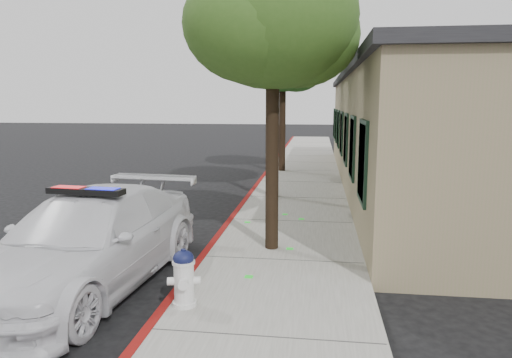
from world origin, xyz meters
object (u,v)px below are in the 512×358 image
object	(u,v)px
clapboard_building	(442,131)
street_tree_far	(284,62)
police_car	(89,241)
street_tree_mid	(273,30)
fire_hydrant	(184,277)
street_tree_near	(273,23)

from	to	relation	value
clapboard_building	street_tree_far	distance (m)	7.13
police_car	street_tree_mid	size ratio (longest dim) A/B	0.83
clapboard_building	street_tree_mid	bearing A→B (deg)	-154.45
police_car	fire_hydrant	world-z (taller)	police_car
clapboard_building	street_tree_mid	xyz separation A→B (m)	(-5.87, -2.81, 3.20)
police_car	fire_hydrant	bearing A→B (deg)	-19.23
street_tree_mid	street_tree_far	bearing A→B (deg)	90.86
street_tree_near	street_tree_far	world-z (taller)	street_tree_far
police_car	street_tree_mid	distance (m)	9.11
street_tree_near	clapboard_building	bearing A→B (deg)	57.30
street_tree_mid	street_tree_far	xyz separation A→B (m)	(-0.08, 5.65, -0.49)
clapboard_building	street_tree_near	size ratio (longest dim) A/B	3.47
fire_hydrant	street_tree_far	world-z (taller)	street_tree_far
clapboard_building	street_tree_far	xyz separation A→B (m)	(-5.96, 2.84, 2.71)
fire_hydrant	street_tree_near	world-z (taller)	street_tree_near
police_car	fire_hydrant	xyz separation A→B (m)	(1.92, -0.88, -0.22)
fire_hydrant	street_tree_near	xyz separation A→B (m)	(1.02, 2.94, 4.05)
clapboard_building	street_tree_far	size ratio (longest dim) A/B	3.35
police_car	street_tree_near	distance (m)	5.25
police_car	street_tree_mid	xyz separation A→B (m)	(2.39, 7.54, 4.52)
police_car	street_tree_far	bearing A→B (deg)	85.54
fire_hydrant	street_tree_near	size ratio (longest dim) A/B	0.14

